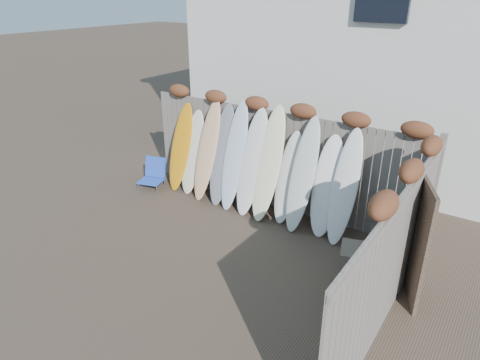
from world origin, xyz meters
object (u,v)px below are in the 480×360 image
Objects in this scene: beach_chair at (153,174)px; wooden_crate at (359,269)px; surfboard_0 at (181,147)px; lattice_panel at (416,238)px.

wooden_crate is at bearing -9.99° from beach_chair.
wooden_crate is 4.81m from surfboard_0.
lattice_panel is (5.76, -0.50, 0.59)m from beach_chair.
wooden_crate is at bearing -12.48° from surfboard_0.
lattice_panel is (0.62, 0.40, 0.55)m from wooden_crate.
beach_chair is 0.34× the size of surfboard_0.
lattice_panel is at bearing -6.45° from surfboard_0.
surfboard_0 is (0.54, 0.37, 0.64)m from beach_chair.
surfboard_0 is (-5.22, 0.87, 0.05)m from lattice_panel.
beach_chair is 5.81m from lattice_panel.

